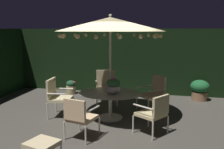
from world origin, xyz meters
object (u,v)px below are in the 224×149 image
Objects in this scene: patio_chair_north at (154,112)px; patio_chair_south at (79,115)px; potted_plant_right_far at (200,89)px; patio_chair_east at (106,85)px; patio_dining_table at (110,97)px; ottoman_footrest at (42,145)px; patio_umbrella at (110,24)px; patio_chair_southeast at (57,95)px; centerpiece_planter at (113,85)px; patio_chair_northeast at (154,91)px; potted_plant_left_near at (71,87)px.

patio_chair_north reaches higher than patio_chair_south.
patio_chair_east is at bearing -162.16° from potted_plant_right_far.
patio_chair_east is (-0.45, 1.38, 0.02)m from patio_dining_table.
patio_chair_east is 3.92m from ottoman_footrest.
patio_umbrella is 2.36m from patio_chair_east.
patio_chair_southeast is at bearing -123.27° from patio_chair_east.
patio_dining_table is 2.75× the size of ottoman_footrest.
patio_chair_east reaches higher than patio_chair_southeast.
patio_dining_table is 3.90× the size of centerpiece_planter.
patio_chair_northeast is 2.00× the size of potted_plant_left_near.
centerpiece_planter is at bearing 72.85° from ottoman_footrest.
patio_chair_northeast is at bearing 92.89° from patio_chair_north.
potted_plant_right_far is at bearing 43.80° from patio_chair_northeast.
centerpiece_planter reaches higher than ottoman_footrest.
centerpiece_planter is 0.70× the size of ottoman_footrest.
patio_chair_northeast is 1.09× the size of patio_chair_south.
patio_dining_table reaches higher than potted_plant_right_far.
patio_chair_northeast is 1.65× the size of ottoman_footrest.
potted_plant_left_near reaches higher than ottoman_footrest.
patio_chair_northeast is 0.97× the size of patio_chair_southeast.
patio_chair_north is at bearing -87.11° from patio_chair_northeast.
ottoman_footrest is (-0.74, -2.39, -0.56)m from centerpiece_planter.
patio_dining_table is 3.33× the size of potted_plant_left_near.
patio_chair_south is at bearing -88.14° from patio_chair_east.
patio_chair_southeast is at bearing 130.57° from patio_chair_south.
patio_dining_table is 1.62× the size of patio_chair_southeast.
patio_chair_east is (-1.54, 0.42, 0.03)m from patio_chair_northeast.
patio_chair_northeast is 3.89m from ottoman_footrest.
ottoman_footrest is at bearing -74.18° from potted_plant_left_near.
patio_umbrella reaches higher than patio_chair_north.
patio_chair_southeast is at bearing -148.11° from potted_plant_right_far.
patio_dining_table is 2.99m from potted_plant_left_near.
potted_plant_right_far reaches higher than potted_plant_left_near.
patio_chair_northeast is (-0.09, 1.78, 0.02)m from patio_chair_north.
patio_chair_north is (1.18, -0.82, -0.03)m from patio_dining_table.
patio_chair_north is at bearing 20.41° from patio_chair_south.
patio_chair_southeast is 1.12× the size of patio_chair_south.
patio_chair_east reaches higher than patio_chair_south.
patio_chair_southeast is at bearing -174.82° from patio_dining_table.
patio_chair_east reaches higher than potted_plant_right_far.
patio_chair_north is 2.74m from patio_chair_east.
patio_chair_southeast is (-0.99, -1.51, 0.00)m from patio_chair_east.
patio_dining_table is at bearing 5.18° from patio_chair_southeast.
patio_chair_east is 1.02× the size of patio_chair_southeast.
patio_chair_south is (-0.36, -1.39, -1.92)m from patio_umbrella.
patio_chair_south is at bearing -127.74° from potted_plant_right_far.
centerpiece_planter reaches higher than patio_chair_east.
ottoman_footrest is at bearing -104.01° from patio_dining_table.
patio_dining_table is at bearing -137.24° from potted_plant_right_far.
patio_umbrella is at bearing 145.20° from patio_chair_north.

